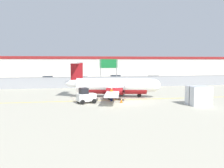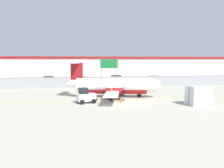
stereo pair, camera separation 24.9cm
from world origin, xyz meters
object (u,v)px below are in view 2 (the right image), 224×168
at_px(cargo_container, 198,96).
at_px(traffic_cone_near_right, 121,100).
at_px(baggage_tug, 86,96).
at_px(parked_car_3, 155,79).
at_px(traffic_cone_near_left, 86,99).
at_px(parked_car_2, 117,78).
at_px(highway_sign, 109,66).
at_px(commuter_airplane, 115,86).
at_px(parked_car_0, 48,79).
at_px(parked_car_1, 82,80).
at_px(ground_crew_worker, 111,94).

distance_m(cargo_container, traffic_cone_near_right, 9.07).
xyz_separation_m(baggage_tug, parked_car_3, (18.12, 25.97, 0.04)).
xyz_separation_m(traffic_cone_near_left, traffic_cone_near_right, (4.16, -1.91, 0.00)).
bearing_deg(parked_car_2, traffic_cone_near_right, -105.28).
relative_size(traffic_cone_near_left, highway_sign, 0.12).
bearing_deg(commuter_airplane, parked_car_0, 127.10).
height_order(cargo_container, traffic_cone_near_right, cargo_container).
xyz_separation_m(traffic_cone_near_right, parked_car_0, (-10.85, 29.39, 0.58)).
relative_size(commuter_airplane, traffic_cone_near_right, 24.90).
relative_size(parked_car_0, parked_car_1, 0.99).
relative_size(cargo_container, parked_car_0, 0.59).
distance_m(baggage_tug, parked_car_3, 31.67).
relative_size(commuter_airplane, parked_car_3, 3.69).
distance_m(parked_car_0, parked_car_3, 24.87).
xyz_separation_m(parked_car_0, parked_car_1, (7.70, -3.17, 0.00)).
bearing_deg(cargo_container, parked_car_2, 91.83).
bearing_deg(commuter_airplane, traffic_cone_near_left, -135.16).
height_order(parked_car_0, parked_car_1, same).
bearing_deg(ground_crew_worker, parked_car_0, -24.15).
distance_m(ground_crew_worker, traffic_cone_near_right, 1.77).
bearing_deg(traffic_cone_near_right, ground_crew_worker, 127.25).
height_order(parked_car_3, highway_sign, highway_sign).
distance_m(baggage_tug, highway_sign, 20.78).
height_order(commuter_airplane, baggage_tug, commuter_airplane).
relative_size(commuter_airplane, parked_car_0, 3.76).
bearing_deg(traffic_cone_near_left, parked_car_0, 103.70).
bearing_deg(traffic_cone_near_right, commuter_airplane, 88.87).
relative_size(traffic_cone_near_left, traffic_cone_near_right, 1.00).
bearing_deg(parked_car_3, baggage_tug, -129.16).
height_order(traffic_cone_near_left, traffic_cone_near_right, same).
bearing_deg(traffic_cone_near_left, parked_car_3, 53.57).
bearing_deg(cargo_container, commuter_airplane, 133.67).
height_order(traffic_cone_near_left, parked_car_3, parked_car_3).
xyz_separation_m(ground_crew_worker, traffic_cone_near_left, (-3.16, 0.60, -0.64)).
bearing_deg(commuter_airplane, ground_crew_worker, -95.39).
height_order(traffic_cone_near_left, parked_car_2, parked_car_2).
bearing_deg(baggage_tug, parked_car_1, 69.25).
bearing_deg(parked_car_0, ground_crew_worker, 110.74).
bearing_deg(cargo_container, parked_car_3, 76.47).
xyz_separation_m(ground_crew_worker, traffic_cone_near_right, (1.00, -1.31, -0.64)).
bearing_deg(traffic_cone_near_right, parked_car_3, 62.25).
distance_m(baggage_tug, parked_car_1, 25.95).
bearing_deg(parked_car_2, parked_car_0, 178.75).
bearing_deg(ground_crew_worker, commuter_airplane, -62.24).
xyz_separation_m(baggage_tug, traffic_cone_near_right, (4.31, -0.29, -0.54)).
relative_size(commuter_airplane, ground_crew_worker, 9.37).
xyz_separation_m(baggage_tug, highway_sign, (6.14, 19.58, 3.28)).
xyz_separation_m(parked_car_1, highway_sign, (4.99, -6.34, 3.24)).
height_order(traffic_cone_near_right, parked_car_3, parked_car_3).
distance_m(cargo_container, parked_car_3, 30.05).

